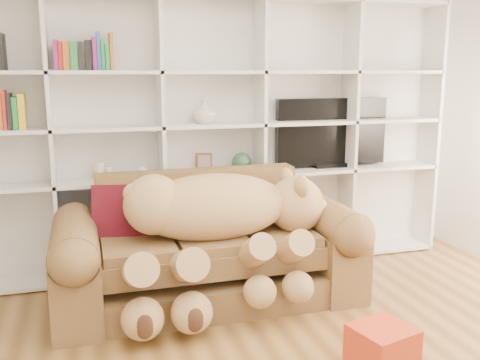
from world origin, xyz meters
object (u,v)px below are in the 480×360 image
object	(u,v)px
sofa	(208,254)
gift_box	(382,348)
tv	(331,133)
teddy_bear	(218,222)

from	to	relation	value
sofa	gift_box	world-z (taller)	sofa
sofa	gift_box	xyz separation A→B (m)	(0.76, -1.30, -0.23)
sofa	gift_box	distance (m)	1.53
sofa	tv	distance (m)	1.74
tv	sofa	bearing A→B (deg)	-152.92
gift_box	sofa	bearing A→B (deg)	120.29
sofa	gift_box	size ratio (longest dim) A/B	6.83
sofa	teddy_bear	xyz separation A→B (m)	(0.03, -0.19, 0.31)
sofa	tv	bearing A→B (deg)	27.08
teddy_bear	gift_box	world-z (taller)	teddy_bear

